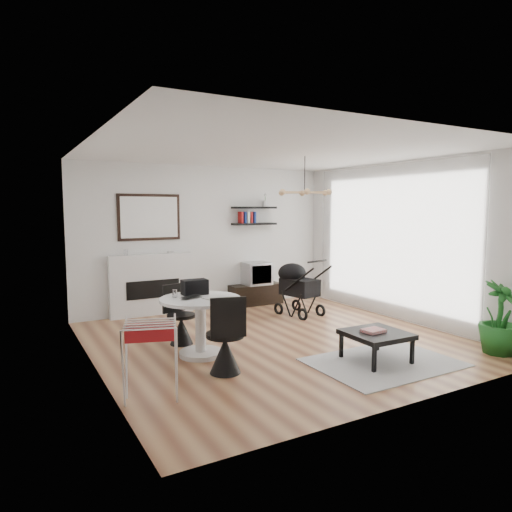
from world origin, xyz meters
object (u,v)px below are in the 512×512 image
crt_tv (256,273)px  stroller (297,290)px  coffee_table (376,335)px  drying_rack (151,360)px  fireplace (152,277)px  potted_plant (500,318)px  tv_console (256,294)px  dining_table (201,318)px

crt_tv → stroller: bearing=-79.2°
crt_tv → coffee_table: (-0.37, -3.70, -0.29)m
stroller → drying_rack: bearing=-157.1°
fireplace → drying_rack: size_ratio=2.71×
crt_tv → potted_plant: size_ratio=0.53×
stroller → tv_console: bearing=89.2°
crt_tv → drying_rack: (-3.16, -3.48, -0.21)m
drying_rack → stroller: bearing=53.0°
tv_console → crt_tv: size_ratio=2.10×
dining_table → stroller: bearing=28.5°
drying_rack → coffee_table: 2.80m
dining_table → coffee_table: size_ratio=1.44×
fireplace → potted_plant: 5.52m
tv_console → potted_plant: bearing=-73.2°
coffee_table → stroller: bearing=77.4°
stroller → potted_plant: (1.06, -3.14, 0.03)m
drying_rack → potted_plant: 4.50m
tv_console → stroller: size_ratio=1.03×
crt_tv → dining_table: bearing=-132.2°
crt_tv → dining_table: 3.27m
fireplace → stroller: fireplace is taller
stroller → potted_plant: bearing=-83.5°
crt_tv → dining_table: (-2.19, -2.42, -0.12)m
drying_rack → crt_tv: bearing=65.7°
potted_plant → dining_table: bearing=152.1°
fireplace → stroller: 2.61m
fireplace → tv_console: (2.07, -0.12, -0.48)m
fireplace → tv_console: size_ratio=2.02×
tv_console → coffee_table: (-0.35, -3.70, 0.13)m
potted_plant → fireplace: bearing=127.4°
crt_tv → potted_plant: (1.27, -4.26, -0.15)m
tv_console → drying_rack: 4.70m
dining_table → stroller: size_ratio=1.01×
stroller → coffee_table: size_ratio=1.43×
drying_rack → potted_plant: size_ratio=0.83×
tv_console → dining_table: dining_table is taller
crt_tv → stroller: stroller is taller
tv_console → potted_plant: size_ratio=1.12×
dining_table → stroller: stroller is taller
tv_console → dining_table: size_ratio=1.02×
fireplace → crt_tv: 2.08m
fireplace → crt_tv: fireplace is taller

